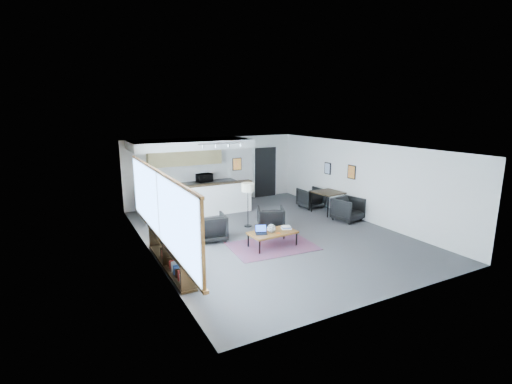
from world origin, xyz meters
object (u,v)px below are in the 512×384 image
book_stack (286,227)px  dining_table (328,194)px  coffee_table (273,233)px  floor_lamp (248,189)px  armchair_left (211,226)px  dining_chair_far (311,198)px  armchair_right (271,218)px  microwave (204,177)px  dining_chair_near (348,210)px  ceramic_pot (272,228)px  laptop (261,231)px

book_stack → dining_table: dining_table is taller
coffee_table → dining_table: size_ratio=1.29×
coffee_table → floor_lamp: bearing=80.6°
armchair_left → dining_chair_far: bearing=-152.2°
dining_table → armchair_right: bearing=-165.1°
armchair_right → microwave: size_ratio=1.42×
coffee_table → dining_chair_near: bearing=11.8°
ceramic_pot → floor_lamp: (0.27, 1.94, 0.69)m
coffee_table → book_stack: size_ratio=4.04×
floor_lamp → coffee_table: bearing=-96.3°
coffee_table → ceramic_pot: ceramic_pot is taller
laptop → dining_chair_far: bearing=58.8°
armchair_left → dining_chair_near: size_ratio=1.14×
ceramic_pot → floor_lamp: floor_lamp is taller
armchair_right → microwave: 4.01m
laptop → ceramic_pot: (0.28, -0.08, 0.05)m
book_stack → dining_chair_near: dining_chair_near is taller
dining_chair_far → microwave: 4.15m
dining_table → dining_chair_near: size_ratio=1.39×
dining_table → dining_chair_near: (0.00, -1.05, -0.34)m
dining_chair_far → armchair_right: bearing=30.9°
dining_chair_far → ceramic_pot: bearing=39.8°
armchair_left → armchair_right: bearing=-172.3°
floor_lamp → dining_chair_far: size_ratio=2.01×
laptop → armchair_right: bearing=71.3°
ceramic_pot → armchair_right: armchair_right is taller
book_stack → floor_lamp: floor_lamp is taller
dining_chair_far → book_stack: bearing=43.7°
microwave → floor_lamp: bearing=-93.4°
coffee_table → laptop: 0.35m
coffee_table → dining_chair_near: size_ratio=1.80×
laptop → dining_chair_near: bearing=34.2°
ceramic_pot → dining_chair_far: 4.54m
ceramic_pot → floor_lamp: 2.08m
dining_chair_far → microwave: microwave is taller
dining_chair_near → microwave: microwave is taller
armchair_right → dining_chair_far: armchair_right is taller
ceramic_pot → microwave: size_ratio=0.41×
book_stack → dining_table: size_ratio=0.32×
dining_chair_near → dining_chair_far: bearing=79.8°
laptop → dining_table: (3.80, 1.93, 0.23)m
floor_lamp → dining_chair_near: floor_lamp is taller
laptop → dining_chair_far: size_ratio=0.54×
coffee_table → laptop: bearing=169.0°
armchair_right → microwave: (-0.72, 3.88, 0.72)m
coffee_table → dining_table: dining_table is taller
armchair_right → laptop: bearing=74.4°
armchair_left → dining_chair_near: armchair_left is taller
laptop → microwave: bearing=108.1°
microwave → coffee_table: bearing=-97.5°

